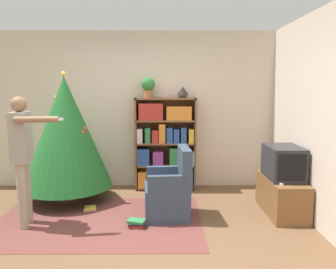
{
  "coord_description": "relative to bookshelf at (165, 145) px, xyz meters",
  "views": [
    {
      "loc": [
        0.47,
        -3.46,
        1.67
      ],
      "look_at": [
        0.5,
        0.91,
        1.05
      ],
      "focal_mm": 35.0,
      "sensor_mm": 36.0,
      "label": 1
    }
  ],
  "objects": [
    {
      "name": "tv_stand",
      "position": [
        1.57,
        -1.1,
        -0.5
      ],
      "size": [
        0.44,
        0.95,
        0.48
      ],
      "color": "brown",
      "rests_on": "ground_plane"
    },
    {
      "name": "bookshelf",
      "position": [
        0.0,
        0.0,
        0.0
      ],
      "size": [
        0.99,
        0.29,
        1.52
      ],
      "color": "brown",
      "rests_on": "ground_plane"
    },
    {
      "name": "standing_person",
      "position": [
        -1.7,
        -1.47,
        0.19
      ],
      "size": [
        0.66,
        0.47,
        1.58
      ],
      "rotation": [
        0.0,
        0.0,
        -1.46
      ],
      "color": "#9E937F",
      "rests_on": "ground_plane"
    },
    {
      "name": "armchair",
      "position": [
        0.07,
        -1.21,
        -0.42
      ],
      "size": [
        0.61,
        0.6,
        0.92
      ],
      "rotation": [
        0.0,
        0.0,
        -1.49
      ],
      "color": "#334256",
      "rests_on": "ground_plane"
    },
    {
      "name": "game_remote",
      "position": [
        1.44,
        -1.38,
        -0.25
      ],
      "size": [
        0.04,
        0.12,
        0.02
      ],
      "color": "white",
      "rests_on": "tv_stand"
    },
    {
      "name": "book_pile_near_tree",
      "position": [
        -1.03,
        -0.99,
        -0.71
      ],
      "size": [
        0.19,
        0.17,
        0.05
      ],
      "color": "beige",
      "rests_on": "ground_plane"
    },
    {
      "name": "wall_back",
      "position": [
        -0.46,
        0.22,
        0.56
      ],
      "size": [
        8.0,
        0.1,
        2.6
      ],
      "color": "beige",
      "rests_on": "ground_plane"
    },
    {
      "name": "christmas_tree",
      "position": [
        -1.45,
        -0.56,
        0.28
      ],
      "size": [
        1.31,
        1.31,
        1.91
      ],
      "color": "#4C3323",
      "rests_on": "ground_plane"
    },
    {
      "name": "table_lamp",
      "position": [
        0.29,
        0.01,
        0.88
      ],
      "size": [
        0.2,
        0.2,
        0.18
      ],
      "color": "#473828",
      "rests_on": "bookshelf"
    },
    {
      "name": "potted_plant",
      "position": [
        -0.27,
        0.01,
        0.96
      ],
      "size": [
        0.22,
        0.22,
        0.33
      ],
      "color": "#935B38",
      "rests_on": "bookshelf"
    },
    {
      "name": "book_pile_by_chair",
      "position": [
        -0.34,
        -1.54,
        -0.69
      ],
      "size": [
        0.24,
        0.19,
        0.09
      ],
      "color": "#B22D28",
      "rests_on": "ground_plane"
    },
    {
      "name": "area_rug",
      "position": [
        -0.84,
        -1.34,
        -0.74
      ],
      "size": [
        2.6,
        1.71,
        0.01
      ],
      "color": "brown",
      "rests_on": "ground_plane"
    },
    {
      "name": "ground_plane",
      "position": [
        -0.46,
        -1.85,
        -0.74
      ],
      "size": [
        14.0,
        14.0,
        0.0
      ],
      "primitive_type": "plane",
      "color": "brown"
    },
    {
      "name": "television",
      "position": [
        1.57,
        -1.1,
        -0.04
      ],
      "size": [
        0.42,
        0.61,
        0.43
      ],
      "color": "#28282D",
      "rests_on": "tv_stand"
    }
  ]
}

